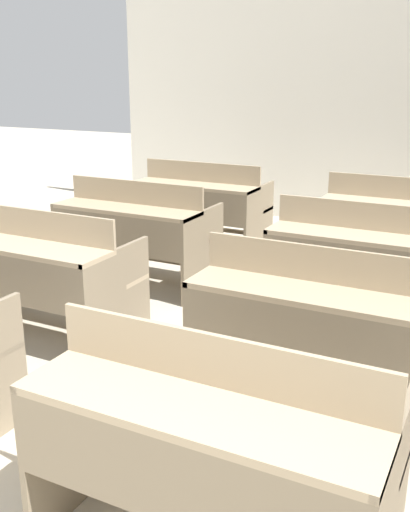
{
  "coord_description": "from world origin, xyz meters",
  "views": [
    {
      "loc": [
        0.96,
        0.02,
        1.7
      ],
      "look_at": [
        -0.47,
        2.83,
        0.74
      ],
      "focal_mm": 42.0,
      "sensor_mm": 36.0,
      "label": 1
    }
  ],
  "objects_px": {
    "bench_second_left": "(37,270)",
    "bench_back_center": "(397,224)",
    "bench_third_left": "(135,230)",
    "bench_third_center": "(363,260)",
    "bench_second_center": "(316,322)",
    "bench_back_left": "(201,203)",
    "bench_front_center": "(212,442)"
  },
  "relations": [
    {
      "from": "bench_second_center",
      "to": "bench_back_center",
      "type": "bearing_deg",
      "value": 89.91
    },
    {
      "from": "bench_front_center",
      "to": "bench_third_left",
      "type": "bearing_deg",
      "value": 128.35
    },
    {
      "from": "bench_second_left",
      "to": "bench_back_left",
      "type": "distance_m",
      "value": 2.36
    },
    {
      "from": "bench_third_left",
      "to": "bench_third_center",
      "type": "height_order",
      "value": "same"
    },
    {
      "from": "bench_second_left",
      "to": "bench_back_center",
      "type": "xyz_separation_m",
      "value": [
        1.88,
        2.36,
        0.0
      ]
    },
    {
      "from": "bench_front_center",
      "to": "bench_back_left",
      "type": "xyz_separation_m",
      "value": [
        -1.88,
        3.55,
        0.0
      ]
    },
    {
      "from": "bench_back_center",
      "to": "bench_second_left",
      "type": "bearing_deg",
      "value": -128.59
    },
    {
      "from": "bench_back_left",
      "to": "bench_second_left",
      "type": "bearing_deg",
      "value": -89.66
    },
    {
      "from": "bench_front_center",
      "to": "bench_third_center",
      "type": "bearing_deg",
      "value": 90.34
    },
    {
      "from": "bench_front_center",
      "to": "bench_back_center",
      "type": "bearing_deg",
      "value": 89.76
    },
    {
      "from": "bench_back_left",
      "to": "bench_third_left",
      "type": "bearing_deg",
      "value": -89.98
    },
    {
      "from": "bench_second_left",
      "to": "bench_second_center",
      "type": "relative_size",
      "value": 1.0
    },
    {
      "from": "bench_back_left",
      "to": "bench_back_center",
      "type": "relative_size",
      "value": 1.0
    },
    {
      "from": "bench_second_center",
      "to": "bench_third_left",
      "type": "bearing_deg",
      "value": 147.99
    },
    {
      "from": "bench_third_left",
      "to": "bench_back_left",
      "type": "relative_size",
      "value": 1.0
    },
    {
      "from": "bench_back_left",
      "to": "bench_third_center",
      "type": "bearing_deg",
      "value": -32.27
    },
    {
      "from": "bench_third_center",
      "to": "bench_back_center",
      "type": "distance_m",
      "value": 1.17
    },
    {
      "from": "bench_front_center",
      "to": "bench_second_left",
      "type": "relative_size",
      "value": 1.0
    },
    {
      "from": "bench_third_center",
      "to": "bench_back_center",
      "type": "xyz_separation_m",
      "value": [
        0.03,
        1.17,
        0.0
      ]
    },
    {
      "from": "bench_front_center",
      "to": "bench_second_left",
      "type": "distance_m",
      "value": 2.21
    },
    {
      "from": "bench_third_center",
      "to": "bench_back_left",
      "type": "relative_size",
      "value": 1.0
    },
    {
      "from": "bench_third_center",
      "to": "bench_back_center",
      "type": "relative_size",
      "value": 1.0
    },
    {
      "from": "bench_front_center",
      "to": "bench_back_center",
      "type": "relative_size",
      "value": 1.0
    },
    {
      "from": "bench_back_left",
      "to": "bench_front_center",
      "type": "bearing_deg",
      "value": -62.13
    },
    {
      "from": "bench_front_center",
      "to": "bench_third_center",
      "type": "height_order",
      "value": "same"
    },
    {
      "from": "bench_third_left",
      "to": "bench_back_center",
      "type": "distance_m",
      "value": 2.23
    },
    {
      "from": "bench_second_center",
      "to": "bench_back_left",
      "type": "distance_m",
      "value": 3.02
    },
    {
      "from": "bench_second_center",
      "to": "bench_third_center",
      "type": "xyz_separation_m",
      "value": [
        -0.03,
        1.18,
        0.0
      ]
    },
    {
      "from": "bench_second_left",
      "to": "bench_back_center",
      "type": "bearing_deg",
      "value": 51.41
    },
    {
      "from": "bench_third_center",
      "to": "bench_back_left",
      "type": "height_order",
      "value": "same"
    },
    {
      "from": "bench_third_center",
      "to": "bench_back_center",
      "type": "height_order",
      "value": "same"
    },
    {
      "from": "bench_front_center",
      "to": "bench_back_left",
      "type": "height_order",
      "value": "same"
    }
  ]
}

